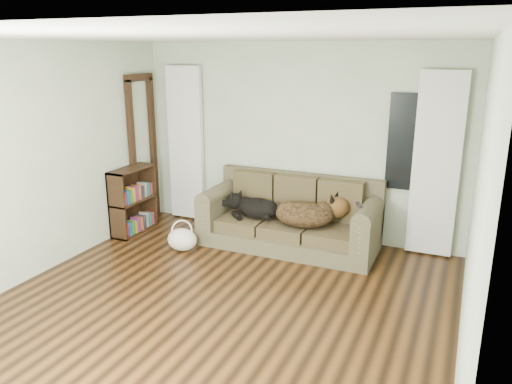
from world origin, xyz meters
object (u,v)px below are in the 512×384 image
at_px(dog_shepherd, 308,215).
at_px(dog_black_lab, 255,207).
at_px(sofa, 289,213).
at_px(tote_bag, 182,238).
at_px(bookshelf, 133,198).

bearing_deg(dog_shepherd, dog_black_lab, -12.46).
distance_m(sofa, dog_black_lab, 0.47).
xyz_separation_m(dog_black_lab, dog_shepherd, (0.75, -0.04, 0.01)).
distance_m(dog_black_lab, dog_shepherd, 0.75).
height_order(sofa, tote_bag, sofa).
bearing_deg(sofa, dog_shepherd, -13.58).
height_order(dog_black_lab, dog_shepherd, dog_shepherd).
relative_size(sofa, dog_shepherd, 2.96).
relative_size(sofa, bookshelf, 2.45).
bearing_deg(dog_black_lab, bookshelf, -149.13).
bearing_deg(bookshelf, sofa, 2.67).
xyz_separation_m(sofa, dog_black_lab, (-0.46, -0.03, 0.03)).
bearing_deg(tote_bag, dog_shepherd, 22.71).
height_order(sofa, dog_black_lab, sofa).
distance_m(sofa, bookshelf, 2.22).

